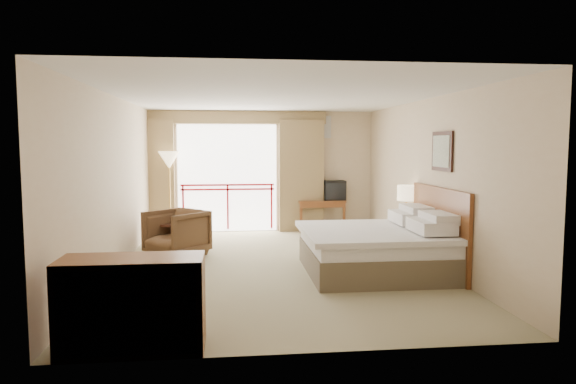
{
  "coord_description": "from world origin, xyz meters",
  "views": [
    {
      "loc": [
        -0.71,
        -8.1,
        1.95
      ],
      "look_at": [
        0.23,
        0.4,
        1.16
      ],
      "focal_mm": 32.0,
      "sensor_mm": 36.0,
      "label": 1
    }
  ],
  "objects": [
    {
      "name": "armchair_near",
      "position": [
        -1.68,
        0.95,
        0.0
      ],
      "size": [
        1.25,
        1.25,
        0.82
      ],
      "primitive_type": "imported",
      "rotation": [
        0.0,
        0.0,
        -0.78
      ],
      "color": "#47301E",
      "rests_on": "floor"
    },
    {
      "name": "headboard",
      "position": [
        2.46,
        -0.6,
        0.65
      ],
      "size": [
        0.06,
        2.1,
        1.3
      ],
      "primitive_type": "cube",
      "color": "brown",
      "rests_on": "wall_right"
    },
    {
      "name": "book",
      "position": [
        -1.8,
        1.31,
        0.53
      ],
      "size": [
        0.28,
        0.29,
        0.02
      ],
      "primitive_type": "imported",
      "rotation": [
        0.0,
        0.0,
        0.64
      ],
      "color": "white",
      "rests_on": "side_table"
    },
    {
      "name": "curtain_left",
      "position": [
        -2.45,
        3.35,
        1.25
      ],
      "size": [
        1.0,
        0.26,
        2.5
      ],
      "primitive_type": "cube",
      "color": "olive",
      "rests_on": "wall_back"
    },
    {
      "name": "dresser",
      "position": [
        -1.65,
        -3.24,
        0.45
      ],
      "size": [
        1.34,
        0.57,
        0.89
      ],
      "rotation": [
        0.0,
        0.0,
        -0.02
      ],
      "color": "brown",
      "rests_on": "floor"
    },
    {
      "name": "table_lamp",
      "position": [
        2.35,
        0.59,
        1.09
      ],
      "size": [
        0.32,
        0.32,
        0.57
      ],
      "rotation": [
        0.0,
        0.0,
        -0.3
      ],
      "color": "tan",
      "rests_on": "nightstand"
    },
    {
      "name": "cup",
      "position": [
        1.11,
        3.29,
        0.75
      ],
      "size": [
        0.09,
        0.09,
        0.11
      ],
      "primitive_type": "cylinder",
      "rotation": [
        0.0,
        0.0,
        0.29
      ],
      "color": "white",
      "rests_on": "desk"
    },
    {
      "name": "floor",
      "position": [
        0.0,
        0.0,
        0.0
      ],
      "size": [
        7.0,
        7.0,
        0.0
      ],
      "primitive_type": "plane",
      "color": "gray",
      "rests_on": "ground"
    },
    {
      "name": "wastebasket",
      "position": [
        1.03,
        2.48,
        0.16
      ],
      "size": [
        0.26,
        0.26,
        0.32
      ],
      "primitive_type": "cylinder",
      "rotation": [
        0.0,
        0.0,
        -0.01
      ],
      "color": "black",
      "rests_on": "floor"
    },
    {
      "name": "hvac_vent",
      "position": [
        1.3,
        3.47,
        2.35
      ],
      "size": [
        0.5,
        0.04,
        0.5
      ],
      "primitive_type": "cube",
      "color": "silver",
      "rests_on": "wall_back"
    },
    {
      "name": "wall_front",
      "position": [
        0.0,
        -3.5,
        1.35
      ],
      "size": [
        5.0,
        0.0,
        5.0
      ],
      "primitive_type": "plane",
      "rotation": [
        -1.57,
        0.0,
        0.0
      ],
      "color": "beige",
      "rests_on": "ground"
    },
    {
      "name": "floor_lamp",
      "position": [
        -2.04,
        3.13,
        1.55
      ],
      "size": [
        0.46,
        0.46,
        1.81
      ],
      "rotation": [
        0.0,
        0.0,
        0.04
      ],
      "color": "tan",
      "rests_on": "floor"
    },
    {
      "name": "balcony_railing",
      "position": [
        -0.8,
        3.46,
        0.81
      ],
      "size": [
        2.09,
        0.03,
        1.02
      ],
      "color": "#A00D17",
      "rests_on": "wall_back"
    },
    {
      "name": "valance",
      "position": [
        -0.8,
        3.38,
        2.55
      ],
      "size": [
        4.4,
        0.22,
        0.28
      ],
      "primitive_type": "cube",
      "color": "olive",
      "rests_on": "wall_back"
    },
    {
      "name": "phone",
      "position": [
        2.3,
        0.39,
        0.69
      ],
      "size": [
        0.21,
        0.17,
        0.09
      ],
      "primitive_type": "cube",
      "rotation": [
        0.0,
        0.0,
        -0.09
      ],
      "color": "black",
      "rests_on": "nightstand"
    },
    {
      "name": "armchair_far",
      "position": [
        -1.7,
        1.98,
        0.0
      ],
      "size": [
        1.03,
        1.03,
        0.69
      ],
      "primitive_type": "imported",
      "rotation": [
        0.0,
        0.0,
        -2.56
      ],
      "color": "#47301E",
      "rests_on": "floor"
    },
    {
      "name": "wall_back",
      "position": [
        0.0,
        3.5,
        1.35
      ],
      "size": [
        5.0,
        0.0,
        5.0
      ],
      "primitive_type": "plane",
      "rotation": [
        1.57,
        0.0,
        0.0
      ],
      "color": "beige",
      "rests_on": "ground"
    },
    {
      "name": "nightstand",
      "position": [
        2.35,
        0.54,
        0.32
      ],
      "size": [
        0.49,
        0.57,
        0.65
      ],
      "primitive_type": "cube",
      "rotation": [
        0.0,
        0.0,
        0.06
      ],
      "color": "brown",
      "rests_on": "floor"
    },
    {
      "name": "balcony_door",
      "position": [
        -0.8,
        3.48,
        1.2
      ],
      "size": [
        2.4,
        0.0,
        2.4
      ],
      "primitive_type": "plane",
      "rotation": [
        1.57,
        0.0,
        0.0
      ],
      "color": "white",
      "rests_on": "wall_back"
    },
    {
      "name": "ceiling",
      "position": [
        0.0,
        0.0,
        2.7
      ],
      "size": [
        7.0,
        7.0,
        0.0
      ],
      "primitive_type": "plane",
      "rotation": [
        3.14,
        0.0,
        0.0
      ],
      "color": "white",
      "rests_on": "wall_back"
    },
    {
      "name": "wall_left",
      "position": [
        -2.5,
        0.0,
        1.35
      ],
      "size": [
        0.0,
        7.0,
        7.0
      ],
      "primitive_type": "plane",
      "rotation": [
        1.57,
        0.0,
        1.57
      ],
      "color": "beige",
      "rests_on": "ground"
    },
    {
      "name": "side_table",
      "position": [
        -1.8,
        1.31,
        0.36
      ],
      "size": [
        0.48,
        0.48,
        0.53
      ],
      "rotation": [
        0.0,
        0.0,
        0.31
      ],
      "color": "black",
      "rests_on": "floor"
    },
    {
      "name": "desk",
      "position": [
        1.31,
        3.39,
        0.54
      ],
      "size": [
        1.06,
        0.51,
        0.7
      ],
      "rotation": [
        0.0,
        0.0,
        -0.04
      ],
      "color": "brown",
      "rests_on": "floor"
    },
    {
      "name": "framed_art",
      "position": [
        2.47,
        -0.6,
        1.85
      ],
      "size": [
        0.04,
        0.72,
        0.6
      ],
      "color": "black",
      "rests_on": "wall_right"
    },
    {
      "name": "bed",
      "position": [
        1.5,
        -0.6,
        0.38
      ],
      "size": [
        2.13,
        2.06,
        0.97
      ],
      "color": "brown",
      "rests_on": "floor"
    },
    {
      "name": "coffee_maker",
      "position": [
        0.96,
        3.34,
        0.82
      ],
      "size": [
        0.16,
        0.16,
        0.27
      ],
      "primitive_type": "cylinder",
      "rotation": [
        0.0,
        0.0,
        -0.37
      ],
      "color": "black",
      "rests_on": "desk"
    },
    {
      "name": "curtain_right",
      "position": [
        0.85,
        3.35,
        1.25
      ],
      "size": [
        1.0,
        0.26,
        2.5
      ],
      "primitive_type": "cube",
      "color": "olive",
      "rests_on": "wall_back"
    },
    {
      "name": "tv",
      "position": [
        1.61,
        3.34,
        0.91
      ],
      "size": [
        0.49,
        0.39,
        0.45
      ],
      "rotation": [
        0.0,
        0.0,
        -0.25
      ],
      "color": "black",
      "rests_on": "desk"
    },
    {
      "name": "wall_right",
      "position": [
        2.5,
        0.0,
        1.35
      ],
      "size": [
        0.0,
        7.0,
        7.0
      ],
      "primitive_type": "plane",
      "rotation": [
        1.57,
        0.0,
        -1.57
      ],
      "color": "beige",
      "rests_on": "ground"
    }
  ]
}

